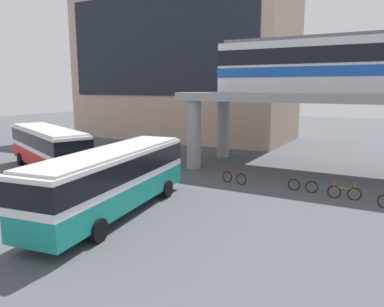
{
  "coord_description": "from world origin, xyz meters",
  "views": [
    {
      "loc": [
        13.58,
        -11.3,
        6.21
      ],
      "look_at": [
        2.91,
        8.13,
        2.2
      ],
      "focal_mm": 34.52,
      "sensor_mm": 36.0,
      "label": 1
    }
  ],
  "objects_px": {
    "station_building": "(184,57)",
    "train": "(366,63)",
    "bicycle_green": "(303,186)",
    "bus_main": "(113,175)",
    "bus_secondary": "(48,145)",
    "bicycle_red": "(234,178)",
    "bicycle_orange": "(344,193)"
  },
  "relations": [
    {
      "from": "bus_main",
      "to": "station_building",
      "type": "bearing_deg",
      "value": 113.24
    },
    {
      "from": "bus_secondary",
      "to": "bicycle_green",
      "type": "relative_size",
      "value": 6.22
    },
    {
      "from": "station_building",
      "to": "bicycle_red",
      "type": "bearing_deg",
      "value": -51.92
    },
    {
      "from": "train",
      "to": "bicycle_green",
      "type": "relative_size",
      "value": 11.32
    },
    {
      "from": "bicycle_red",
      "to": "bicycle_orange",
      "type": "bearing_deg",
      "value": -1.98
    },
    {
      "from": "station_building",
      "to": "bicycle_red",
      "type": "xyz_separation_m",
      "value": [
        14.43,
        -18.41,
        -9.4
      ]
    },
    {
      "from": "station_building",
      "to": "train",
      "type": "bearing_deg",
      "value": -30.97
    },
    {
      "from": "station_building",
      "to": "bicycle_red",
      "type": "distance_m",
      "value": 25.2
    },
    {
      "from": "bicycle_green",
      "to": "bicycle_orange",
      "type": "height_order",
      "value": "same"
    },
    {
      "from": "station_building",
      "to": "bicycle_green",
      "type": "xyz_separation_m",
      "value": [
        18.78,
        -18.22,
        -9.4
      ]
    },
    {
      "from": "train",
      "to": "bus_secondary",
      "type": "relative_size",
      "value": 1.82
    },
    {
      "from": "bicycle_green",
      "to": "bicycle_red",
      "type": "height_order",
      "value": "same"
    },
    {
      "from": "train",
      "to": "bus_secondary",
      "type": "xyz_separation_m",
      "value": [
        -20.41,
        -8.92,
        -5.77
      ]
    },
    {
      "from": "train",
      "to": "bus_main",
      "type": "distance_m",
      "value": 18.06
    },
    {
      "from": "station_building",
      "to": "train",
      "type": "xyz_separation_m",
      "value": [
        21.33,
        -12.8,
        -1.99
      ]
    },
    {
      "from": "bus_main",
      "to": "bicycle_red",
      "type": "distance_m",
      "value": 9.06
    },
    {
      "from": "station_building",
      "to": "train",
      "type": "distance_m",
      "value": 24.95
    },
    {
      "from": "bus_main",
      "to": "bicycle_red",
      "type": "bearing_deg",
      "value": 70.98
    },
    {
      "from": "bus_secondary",
      "to": "bus_main",
      "type": "bearing_deg",
      "value": -25.73
    },
    {
      "from": "bus_secondary",
      "to": "bicycle_green",
      "type": "distance_m",
      "value": 18.28
    },
    {
      "from": "bicycle_green",
      "to": "bicycle_orange",
      "type": "bearing_deg",
      "value": -10.15
    },
    {
      "from": "bus_main",
      "to": "bicycle_orange",
      "type": "distance_m",
      "value": 12.75
    },
    {
      "from": "bicycle_green",
      "to": "bicycle_red",
      "type": "xyz_separation_m",
      "value": [
        -4.36,
        -0.19,
        0.0
      ]
    },
    {
      "from": "bicycle_red",
      "to": "bicycle_green",
      "type": "bearing_deg",
      "value": 2.53
    },
    {
      "from": "bicycle_green",
      "to": "bus_main",
      "type": "bearing_deg",
      "value": -130.13
    },
    {
      "from": "station_building",
      "to": "bus_main",
      "type": "relative_size",
      "value": 2.3
    },
    {
      "from": "bicycle_orange",
      "to": "bus_secondary",
      "type": "bearing_deg",
      "value": -171.36
    },
    {
      "from": "train",
      "to": "bus_main",
      "type": "xyz_separation_m",
      "value": [
        -9.8,
        -14.03,
        -5.77
      ]
    },
    {
      "from": "bicycle_red",
      "to": "train",
      "type": "bearing_deg",
      "value": 39.12
    },
    {
      "from": "bus_main",
      "to": "bus_secondary",
      "type": "bearing_deg",
      "value": 154.27
    },
    {
      "from": "bus_secondary",
      "to": "bicycle_red",
      "type": "height_order",
      "value": "bus_secondary"
    },
    {
      "from": "station_building",
      "to": "bicycle_red",
      "type": "relative_size",
      "value": 14.56
    }
  ]
}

